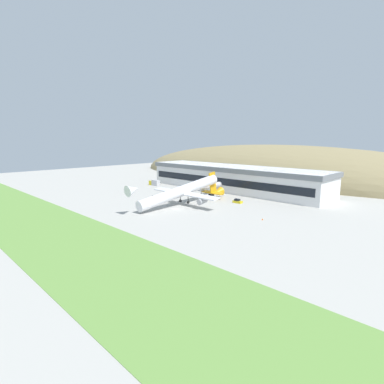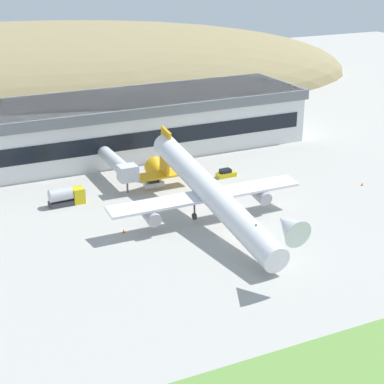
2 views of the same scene
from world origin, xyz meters
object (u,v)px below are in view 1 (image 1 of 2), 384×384
at_px(jetway_0, 208,186).
at_px(box_truck, 154,183).
at_px(terminal_building, 233,176).
at_px(cargo_airplane, 182,192).
at_px(traffic_cone_0, 262,219).
at_px(service_car_1, 237,201).
at_px(service_car_0, 211,196).
at_px(fuel_truck, 182,190).
at_px(traffic_cone_1, 164,198).

xyz_separation_m(jetway_0, box_truck, (-40.02, 0.10, -2.53)).
bearing_deg(terminal_building, box_truck, -154.88).
relative_size(cargo_airplane, traffic_cone_0, 84.65).
xyz_separation_m(terminal_building, cargo_airplane, (7.62, -42.03, -1.56)).
bearing_deg(box_truck, terminal_building, 25.12).
relative_size(terminal_building, service_car_1, 24.91).
xyz_separation_m(terminal_building, jetway_0, (0.27, -18.74, -2.85)).
xyz_separation_m(cargo_airplane, service_car_1, (13.02, 18.17, -4.61)).
height_order(service_car_1, box_truck, box_truck).
relative_size(jetway_0, box_truck, 2.14).
bearing_deg(terminal_building, traffic_cone_0, -43.28).
bearing_deg(service_car_1, terminal_building, 130.86).
bearing_deg(service_car_0, terminal_building, 104.23).
bearing_deg(fuel_truck, cargo_airplane, -43.01).
height_order(jetway_0, traffic_cone_0, jetway_0).
distance_m(service_car_0, traffic_cone_0, 39.51).
distance_m(service_car_1, box_truck, 60.62).
xyz_separation_m(jetway_0, traffic_cone_1, (-6.60, -20.87, -3.71)).
distance_m(service_car_1, fuel_truck, 32.03).
height_order(jetway_0, service_car_0, jetway_0).
bearing_deg(traffic_cone_1, fuel_truck, 108.27).
relative_size(cargo_airplane, box_truck, 6.92).
xyz_separation_m(cargo_airplane, service_car_0, (-1.86, 19.29, -4.60)).
distance_m(fuel_truck, box_truck, 28.93).
xyz_separation_m(service_car_0, traffic_cone_0, (35.90, -16.50, -0.40)).
distance_m(service_car_0, fuel_truck, 17.24).
bearing_deg(cargo_airplane, service_car_0, 95.49).
relative_size(terminal_building, jetway_0, 6.42).
xyz_separation_m(cargo_airplane, box_truck, (-47.38, 23.40, -3.82)).
relative_size(traffic_cone_0, traffic_cone_1, 1.00).
distance_m(service_car_0, service_car_1, 14.91).
bearing_deg(service_car_0, fuel_truck, -174.79).
height_order(terminal_building, traffic_cone_0, terminal_building).
relative_size(service_car_0, traffic_cone_0, 6.47).
distance_m(cargo_airplane, service_car_1, 22.82).
bearing_deg(box_truck, traffic_cone_1, -32.10).
relative_size(cargo_airplane, service_car_0, 13.08).
relative_size(jetway_0, service_car_0, 4.04).
height_order(cargo_airplane, traffic_cone_1, cargo_airplane).
relative_size(box_truck, traffic_cone_1, 12.23).
height_order(jetway_0, traffic_cone_1, jetway_0).
bearing_deg(service_car_1, traffic_cone_0, -36.18).
distance_m(cargo_airplane, fuel_truck, 26.26).
bearing_deg(box_truck, jetway_0, -0.14).
bearing_deg(box_truck, cargo_airplane, -26.28).
bearing_deg(jetway_0, service_car_1, -14.12).
xyz_separation_m(terminal_building, traffic_cone_0, (41.67, -39.24, -6.56)).
height_order(fuel_truck, box_truck, fuel_truck).
bearing_deg(traffic_cone_1, cargo_airplane, -9.87).
xyz_separation_m(box_truck, traffic_cone_1, (33.42, -20.97, -1.18)).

